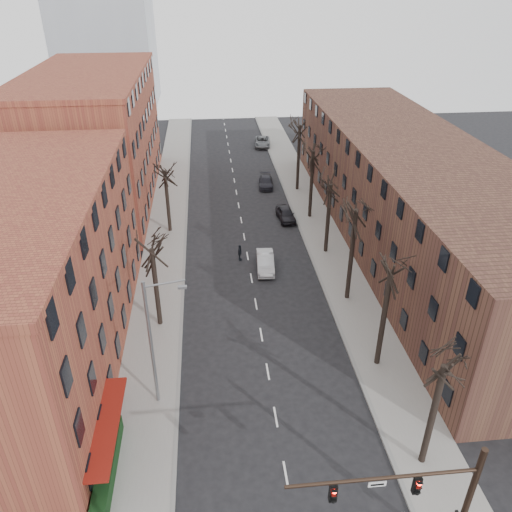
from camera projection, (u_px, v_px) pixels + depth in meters
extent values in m
cube|color=gray|center=(167.00, 227.00, 53.04)|extent=(4.00, 90.00, 0.15)
cube|color=gray|center=(315.00, 220.00, 54.45)|extent=(4.00, 90.00, 0.15)
cube|color=brown|center=(17.00, 287.00, 32.12)|extent=(12.00, 26.00, 12.00)
cube|color=brown|center=(95.00, 140.00, 56.70)|extent=(12.00, 28.00, 14.00)
cube|color=#533426|center=(409.00, 193.00, 48.39)|extent=(12.00, 50.00, 10.00)
cube|color=maroon|center=(114.00, 458.00, 27.88)|extent=(1.20, 7.00, 0.15)
cube|color=black|center=(108.00, 465.00, 26.69)|extent=(0.80, 6.00, 1.00)
cylinder|color=black|center=(466.00, 506.00, 21.49)|extent=(0.28, 0.28, 7.20)
cylinder|color=black|center=(383.00, 478.00, 19.95)|extent=(8.00, 0.16, 0.16)
cube|color=black|center=(417.00, 485.00, 20.40)|extent=(0.32, 0.22, 0.95)
cube|color=black|center=(333.00, 493.00, 20.10)|extent=(0.32, 0.22, 0.95)
cube|color=silver|center=(377.00, 484.00, 20.11)|extent=(0.75, 0.04, 0.28)
cylinder|color=slate|center=(151.00, 346.00, 29.31)|extent=(0.20, 0.20, 9.00)
cylinder|color=slate|center=(164.00, 284.00, 27.28)|extent=(2.39, 0.12, 0.46)
cube|color=slate|center=(182.00, 287.00, 27.51)|extent=(0.50, 0.22, 0.14)
imported|color=#B1B3B8|center=(265.00, 262.00, 45.30)|extent=(1.79, 4.42, 1.43)
imported|color=black|center=(286.00, 214.00, 54.38)|extent=(2.01, 4.20, 1.39)
imported|color=black|center=(266.00, 182.00, 62.90)|extent=(2.13, 4.40, 1.23)
imported|color=slate|center=(262.00, 142.00, 77.59)|extent=(2.78, 5.16, 1.38)
imported|color=black|center=(240.00, 253.00, 46.67)|extent=(0.68, 1.01, 1.60)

